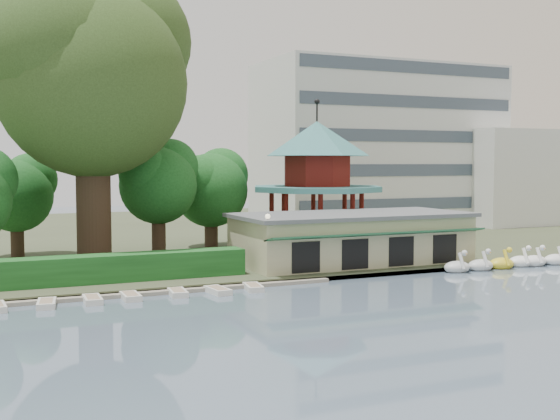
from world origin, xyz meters
TOP-DOWN VIEW (x-y plane):
  - ground_plane at (0.00, 0.00)m, footprint 220.00×220.00m
  - shore at (0.00, 52.00)m, footprint 220.00×70.00m
  - embankment at (0.00, 17.30)m, footprint 220.00×0.60m
  - dock at (-12.00, 17.20)m, footprint 34.00×1.60m
  - boathouse at (10.00, 21.97)m, footprint 18.60×9.39m
  - pavilion at (12.00, 32.00)m, footprint 12.40×12.40m
  - office_building at (32.67, 49.00)m, footprint 38.00×18.00m
  - hedge at (-15.00, 20.50)m, footprint 30.00×2.00m
  - lamp_post at (1.50, 19.00)m, footprint 0.36×0.36m
  - big_tree at (-8.81, 28.23)m, footprint 15.71×14.64m
  - small_trees at (-11.14, 31.88)m, footprint 39.51×16.80m
  - swan_boats at (25.21, 16.51)m, footprint 21.14×2.17m
  - moored_rowboats at (-13.87, 15.82)m, footprint 27.26×2.76m

SIDE VIEW (x-z plane):
  - ground_plane at x=0.00m, z-range 0.00..0.00m
  - dock at x=-12.00m, z-range 0.00..0.24m
  - embankment at x=0.00m, z-range 0.00..0.30m
  - moored_rowboats at x=-13.87m, z-range 0.00..0.36m
  - shore at x=0.00m, z-range 0.00..0.40m
  - swan_boats at x=25.21m, z-range -0.56..1.35m
  - hedge at x=-15.00m, z-range 0.40..2.20m
  - boathouse at x=10.00m, z-range 0.42..4.32m
  - lamp_post at x=1.50m, z-range 1.20..5.48m
  - small_trees at x=-11.14m, z-range 1.23..11.17m
  - pavilion at x=12.00m, z-range 0.73..14.23m
  - office_building at x=32.67m, z-range -0.27..19.73m
  - big_tree at x=-8.81m, z-range 4.02..26.84m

